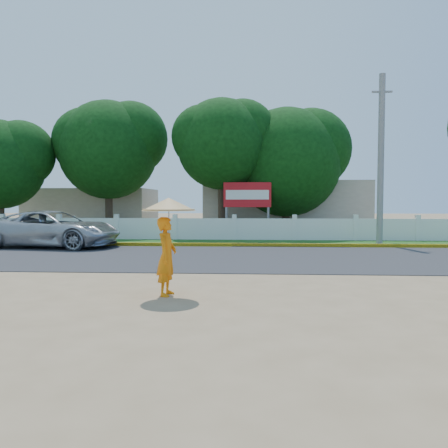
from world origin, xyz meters
The scene contains 12 objects.
ground centered at (0.00, 0.00, 0.00)m, with size 120.00×120.00×0.00m, color #9E8460.
road centered at (0.00, 4.50, 0.01)m, with size 60.00×7.00×0.02m, color #38383A.
grass_verge centered at (0.00, 9.75, 0.01)m, with size 60.00×3.50×0.03m, color #2D601E.
curb centered at (0.00, 8.05, 0.08)m, with size 40.00×0.18×0.16m, color yellow.
fence centered at (0.00, 11.20, 0.55)m, with size 40.00×0.10×1.10m, color silver.
building_near centered at (3.00, 18.00, 1.60)m, with size 10.00×6.00×3.20m, color #B7AD99.
building_far centered at (-10.00, 19.00, 1.40)m, with size 8.00×5.00×2.80m, color #B7AD99.
utility_pole centered at (6.67, 9.53, 3.83)m, with size 0.28×0.28×7.66m, color gray.
vehicle centered at (-7.57, 7.40, 0.78)m, with size 2.59×5.62×1.56m, color #A8ACB0.
monk_with_parasol centered at (-0.96, -1.71, 1.33)m, with size 1.12×1.12×2.04m.
billboard centered at (0.65, 12.30, 2.14)m, with size 2.50×0.13×2.95m.
tree_row centered at (3.09, 14.49, 4.94)m, with size 35.06×8.01×9.26m.
Camera 1 is at (0.71, -10.64, 1.96)m, focal length 35.00 mm.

